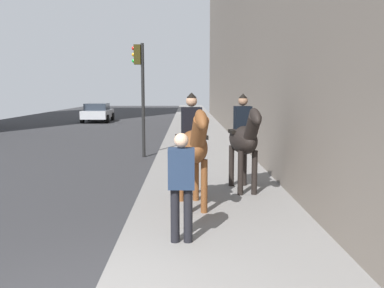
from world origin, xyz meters
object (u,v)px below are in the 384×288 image
(mounted_horse_near, at_px, (193,145))
(traffic_light_near_curb, at_px, (140,82))
(pedestrian_greeting, at_px, (181,180))
(mounted_horse_far, at_px, (244,138))
(car_near_lane, at_px, (98,112))

(mounted_horse_near, bearing_deg, traffic_light_near_curb, -174.52)
(mounted_horse_near, relative_size, pedestrian_greeting, 1.35)
(traffic_light_near_curb, bearing_deg, pedestrian_greeting, -169.90)
(mounted_horse_near, height_order, traffic_light_near_curb, traffic_light_near_curb)
(mounted_horse_near, xyz_separation_m, traffic_light_near_curb, (7.01, 1.78, 1.35))
(mounted_horse_far, height_order, pedestrian_greeting, mounted_horse_far)
(mounted_horse_far, distance_m, car_near_lane, 23.97)
(mounted_horse_near, distance_m, traffic_light_near_curb, 7.36)
(car_near_lane, xyz_separation_m, traffic_light_near_curb, (-16.90, -5.21, 2.00))
(car_near_lane, bearing_deg, traffic_light_near_curb, -164.67)
(traffic_light_near_curb, bearing_deg, car_near_lane, 17.13)
(mounted_horse_far, bearing_deg, car_near_lane, -166.86)
(mounted_horse_far, bearing_deg, mounted_horse_near, -47.73)
(traffic_light_near_curb, bearing_deg, mounted_horse_far, -152.05)
(mounted_horse_far, xyz_separation_m, pedestrian_greeting, (-3.27, 1.40, -0.27))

